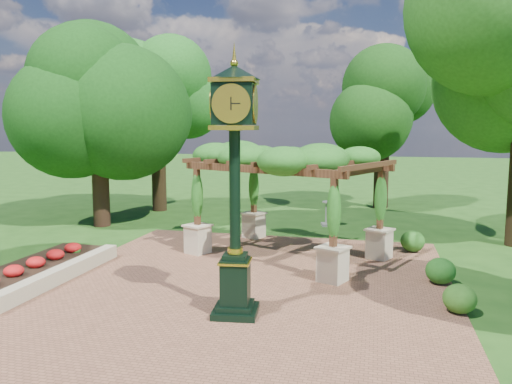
# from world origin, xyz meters

# --- Properties ---
(ground) EXTENTS (120.00, 120.00, 0.00)m
(ground) POSITION_xyz_m (0.00, 0.00, 0.00)
(ground) COLOR #1E4714
(ground) RESTS_ON ground
(brick_plaza) EXTENTS (10.00, 12.00, 0.04)m
(brick_plaza) POSITION_xyz_m (0.00, 1.00, 0.02)
(brick_plaza) COLOR brown
(brick_plaza) RESTS_ON ground
(border_wall) EXTENTS (0.35, 5.00, 0.40)m
(border_wall) POSITION_xyz_m (-4.60, 0.50, 0.20)
(border_wall) COLOR #C6B793
(border_wall) RESTS_ON ground
(flower_bed) EXTENTS (1.50, 5.00, 0.36)m
(flower_bed) POSITION_xyz_m (-5.50, 0.50, 0.18)
(flower_bed) COLOR red
(flower_bed) RESTS_ON ground
(pedestal_clock) EXTENTS (1.14, 1.14, 5.17)m
(pedestal_clock) POSITION_xyz_m (0.33, -0.64, 3.09)
(pedestal_clock) COLOR black
(pedestal_clock) RESTS_ON brick_plaza
(pergola) EXTENTS (6.36, 5.31, 3.43)m
(pergola) POSITION_xyz_m (0.50, 4.35, 2.82)
(pergola) COLOR beige
(pergola) RESTS_ON brick_plaza
(sundial) EXTENTS (0.67, 0.67, 0.99)m
(sundial) POSITION_xyz_m (1.28, 9.52, 0.43)
(sundial) COLOR gray
(sundial) RESTS_ON ground
(shrub_front) EXTENTS (0.83, 0.83, 0.62)m
(shrub_front) POSITION_xyz_m (4.85, 0.54, 0.35)
(shrub_front) COLOR #2C5E1A
(shrub_front) RESTS_ON brick_plaza
(shrub_mid) EXTENTS (0.88, 0.88, 0.65)m
(shrub_mid) POSITION_xyz_m (4.70, 2.53, 0.37)
(shrub_mid) COLOR #1E5518
(shrub_mid) RESTS_ON brick_plaza
(shrub_back) EXTENTS (0.97, 0.97, 0.66)m
(shrub_back) POSITION_xyz_m (4.24, 5.75, 0.37)
(shrub_back) COLOR #235B1A
(shrub_back) RESTS_ON brick_plaza
(tree_west_near) EXTENTS (4.85, 4.85, 7.70)m
(tree_west_near) POSITION_xyz_m (-7.52, 7.39, 5.30)
(tree_west_near) COLOR #362015
(tree_west_near) RESTS_ON ground
(tree_west_far) EXTENTS (4.09, 4.09, 8.01)m
(tree_west_far) POSITION_xyz_m (-6.86, 11.39, 5.49)
(tree_west_far) COLOR black
(tree_west_far) RESTS_ON ground
(tree_north) EXTENTS (3.94, 3.94, 7.63)m
(tree_north) POSITION_xyz_m (3.31, 14.67, 5.22)
(tree_north) COLOR black
(tree_north) RESTS_ON ground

